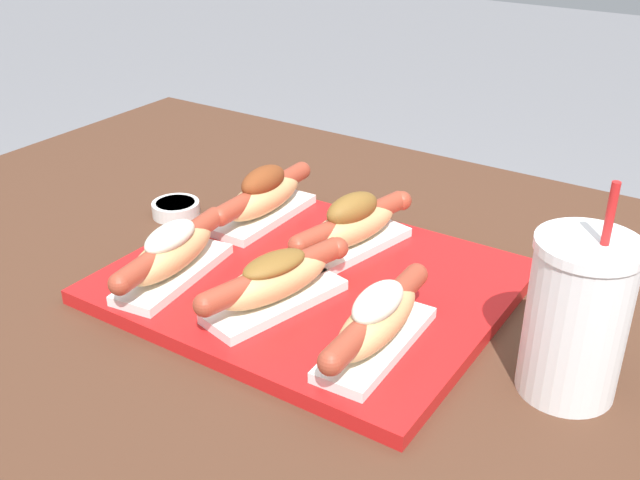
{
  "coord_description": "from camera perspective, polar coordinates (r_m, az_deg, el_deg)",
  "views": [
    {
      "loc": [
        0.41,
        -0.68,
        1.18
      ],
      "look_at": [
        -0.03,
        -0.02,
        0.76
      ],
      "focal_mm": 42.0,
      "sensor_mm": 36.0,
      "label": 1
    }
  ],
  "objects": [
    {
      "name": "drink_cup",
      "position": [
        0.75,
        18.96,
        -5.62
      ],
      "size": [
        0.1,
        0.1,
        0.22
      ],
      "color": "white",
      "rests_on": "patio_table"
    },
    {
      "name": "hot_dog_4",
      "position": [
        0.95,
        2.45,
        1.11
      ],
      "size": [
        0.09,
        0.21,
        0.08
      ],
      "color": "white",
      "rests_on": "serving_tray"
    },
    {
      "name": "serving_tray",
      "position": [
        0.91,
        -0.69,
        -3.22
      ],
      "size": [
        0.45,
        0.38,
        0.02
      ],
      "color": "red",
      "rests_on": "patio_table"
    },
    {
      "name": "sauce_bowl",
      "position": [
        1.11,
        -10.92,
        2.41
      ],
      "size": [
        0.07,
        0.07,
        0.02
      ],
      "color": "silver",
      "rests_on": "patio_table"
    },
    {
      "name": "hot_dog_1",
      "position": [
        0.83,
        -3.46,
        -3.13
      ],
      "size": [
        0.1,
        0.21,
        0.06
      ],
      "color": "white",
      "rests_on": "serving_tray"
    },
    {
      "name": "hot_dog_3",
      "position": [
        1.03,
        -4.3,
        3.36
      ],
      "size": [
        0.06,
        0.21,
        0.08
      ],
      "color": "white",
      "rests_on": "serving_tray"
    },
    {
      "name": "hot_dog_2",
      "position": [
        0.76,
        4.38,
        -6.15
      ],
      "size": [
        0.07,
        0.21,
        0.07
      ],
      "color": "white",
      "rests_on": "serving_tray"
    },
    {
      "name": "hot_dog_0",
      "position": [
        0.9,
        -11.23,
        -1.0
      ],
      "size": [
        0.08,
        0.21,
        0.07
      ],
      "color": "white",
      "rests_on": "serving_tray"
    }
  ]
}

